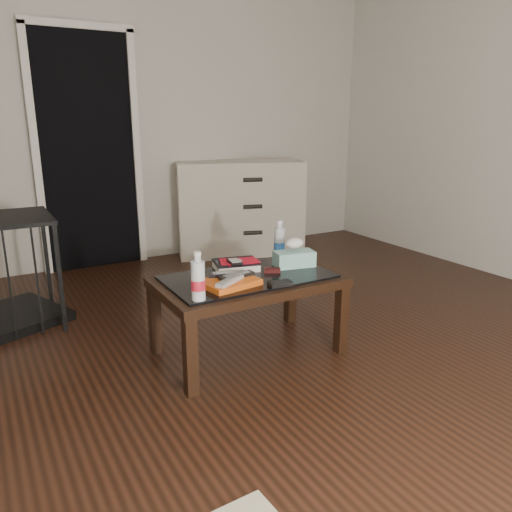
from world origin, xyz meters
The scene contains 17 objects.
ground centered at (0.00, 0.00, 0.00)m, with size 5.00×5.00×0.00m, color black.
room_shell centered at (0.00, 0.00, 1.62)m, with size 5.00×5.00×5.00m.
doorway centered at (-0.40, 2.47, 1.02)m, with size 0.90×0.08×2.07m.
coffee_table centered at (-0.05, 0.26, 0.40)m, with size 1.00×0.60×0.46m.
dresser centered at (0.94, 2.23, 0.45)m, with size 1.30×0.85×0.90m.
magazines centered at (-0.21, 0.17, 0.48)m, with size 0.28×0.21×0.03m, color #CC5113.
remote_silver centered at (-0.23, 0.13, 0.50)m, with size 0.20×0.05×0.02m, color #9E9EA3.
remote_black_front centered at (-0.16, 0.18, 0.50)m, with size 0.20×0.05×0.02m, color black.
remote_black_back centered at (-0.20, 0.23, 0.50)m, with size 0.20×0.05×0.02m, color black.
textbook centered at (-0.05, 0.40, 0.48)m, with size 0.25×0.20×0.05m, color black.
dvd_mailers centered at (-0.05, 0.40, 0.51)m, with size 0.19×0.14×0.01m, color red.
ipod centered at (-0.08, 0.36, 0.52)m, with size 0.06×0.10×0.02m, color black.
flip_phone centered at (0.10, 0.25, 0.47)m, with size 0.09×0.05×0.02m, color #330C0B.
wallet centered at (0.01, 0.03, 0.47)m, with size 0.12×0.07×0.02m, color black.
water_bottle_left centered at (-0.44, 0.05, 0.58)m, with size 0.07×0.07×0.24m, color silver.
water_bottle_right centered at (0.29, 0.48, 0.58)m, with size 0.07×0.07×0.24m, color silver.
tissue_box centered at (0.27, 0.28, 0.51)m, with size 0.23×0.12×0.09m, color teal.
Camera 1 is at (-1.32, -2.04, 1.31)m, focal length 35.00 mm.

